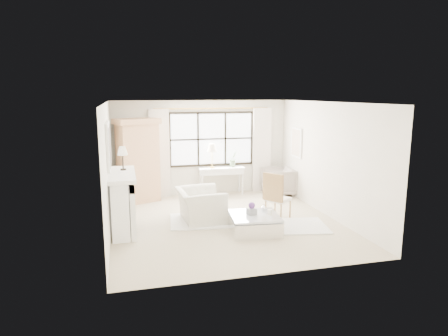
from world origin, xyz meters
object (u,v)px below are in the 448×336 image
(armoire, at_px, (138,160))
(coffee_table, at_px, (254,224))
(console_table, at_px, (221,181))
(club_armchair, at_px, (200,205))

(armoire, distance_m, coffee_table, 3.95)
(console_table, distance_m, club_armchair, 2.49)
(console_table, relative_size, club_armchair, 1.15)
(coffee_table, bearing_deg, armoire, 132.29)
(console_table, xyz_separation_m, coffee_table, (-0.09, -3.28, -0.22))
(console_table, bearing_deg, coffee_table, -89.55)
(club_armchair, height_order, coffee_table, club_armchair)
(coffee_table, bearing_deg, console_table, 94.76)
(armoire, relative_size, coffee_table, 2.03)
(armoire, distance_m, club_armchair, 2.56)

